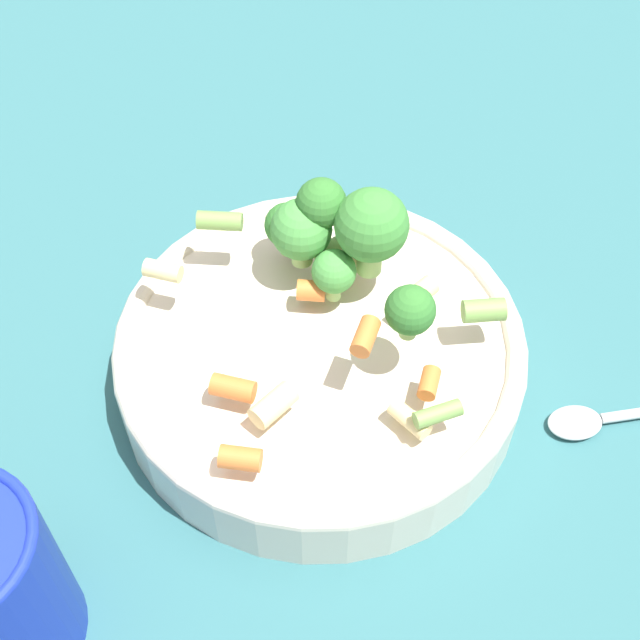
# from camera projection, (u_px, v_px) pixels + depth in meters

# --- Properties ---
(ground_plane) EXTENTS (3.00, 3.00, 0.00)m
(ground_plane) POSITION_uv_depth(u_px,v_px,m) (320.00, 379.00, 0.61)
(ground_plane) COLOR #2D6066
(bowl) EXTENTS (0.27, 0.27, 0.05)m
(bowl) POSITION_uv_depth(u_px,v_px,m) (320.00, 356.00, 0.58)
(bowl) COLOR beige
(bowl) RESTS_ON ground_plane
(pasta_salad) EXTENTS (0.23, 0.19, 0.08)m
(pasta_salad) POSITION_uv_depth(u_px,v_px,m) (339.00, 251.00, 0.56)
(pasta_salad) COLOR #8CB766
(pasta_salad) RESTS_ON bowl
(spoon) EXTENTS (0.17, 0.09, 0.01)m
(spoon) POSITION_uv_depth(u_px,v_px,m) (629.00, 415.00, 0.58)
(spoon) COLOR silver
(spoon) RESTS_ON ground_plane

